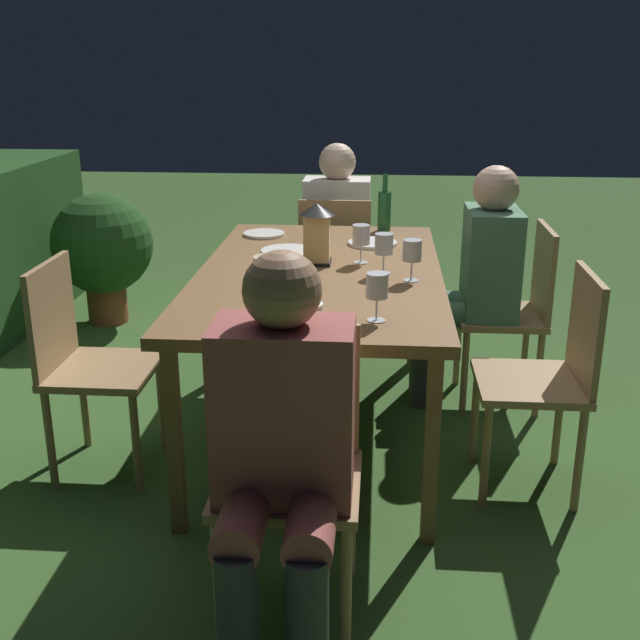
{
  "coord_description": "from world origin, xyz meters",
  "views": [
    {
      "loc": [
        -3.2,
        -0.25,
        1.62
      ],
      "look_at": [
        0.0,
        0.0,
        0.53
      ],
      "focal_mm": 43.94,
      "sensor_mm": 36.0,
      "label": 1
    }
  ],
  "objects_px": {
    "dining_table": "(320,281)",
    "chair_side_left_a": "(549,371)",
    "chair_side_right_a": "(85,358)",
    "plate_a": "(373,243)",
    "lantern_centerpiece": "(317,230)",
    "wine_glass_d": "(412,253)",
    "chair_head_near": "(290,457)",
    "wine_glass_b": "(384,246)",
    "green_bottle_on_table": "(384,210)",
    "potted_plant_by_hedge": "(102,247)",
    "wine_glass_e": "(266,292)",
    "chair_head_far": "(335,263)",
    "person_in_green": "(476,275)",
    "wine_glass_a": "(361,237)",
    "bowl_bread": "(272,262)",
    "wine_glass_c": "(377,288)",
    "plate_b": "(288,251)",
    "bowl_olives": "(303,309)",
    "plate_c": "(264,234)",
    "person_in_cream": "(337,230)",
    "chair_side_left_b": "(516,306)",
    "person_in_rust": "(281,442)"
  },
  "relations": [
    {
      "from": "plate_c",
      "to": "wine_glass_d",
      "type": "bearing_deg",
      "value": -137.73
    },
    {
      "from": "chair_side_left_a",
      "to": "wine_glass_a",
      "type": "bearing_deg",
      "value": 54.45
    },
    {
      "from": "lantern_centerpiece",
      "to": "dining_table",
      "type": "bearing_deg",
      "value": -167.92
    },
    {
      "from": "chair_side_left_b",
      "to": "chair_head_near",
      "type": "bearing_deg",
      "value": 149.71
    },
    {
      "from": "chair_side_left_a",
      "to": "plate_b",
      "type": "xyz_separation_m",
      "value": [
        0.68,
        1.07,
        0.28
      ]
    },
    {
      "from": "chair_head_near",
      "to": "green_bottle_on_table",
      "type": "relative_size",
      "value": 3.0
    },
    {
      "from": "chair_head_near",
      "to": "wine_glass_b",
      "type": "distance_m",
      "value": 1.2
    },
    {
      "from": "chair_head_far",
      "to": "person_in_green",
      "type": "bearing_deg",
      "value": -136.31
    },
    {
      "from": "chair_side_left_b",
      "to": "bowl_bread",
      "type": "height_order",
      "value": "chair_side_left_b"
    },
    {
      "from": "person_in_cream",
      "to": "bowl_bread",
      "type": "bearing_deg",
      "value": 171.29
    },
    {
      "from": "green_bottle_on_table",
      "to": "bowl_bread",
      "type": "bearing_deg",
      "value": 149.32
    },
    {
      "from": "lantern_centerpiece",
      "to": "wine_glass_d",
      "type": "distance_m",
      "value": 0.47
    },
    {
      "from": "chair_side_left_a",
      "to": "wine_glass_a",
      "type": "xyz_separation_m",
      "value": [
        0.52,
        0.73,
        0.39
      ]
    },
    {
      "from": "bowl_olives",
      "to": "potted_plant_by_hedge",
      "type": "relative_size",
      "value": 0.17
    },
    {
      "from": "dining_table",
      "to": "chair_side_left_a",
      "type": "xyz_separation_m",
      "value": [
        -0.4,
        -0.9,
        -0.22
      ]
    },
    {
      "from": "dining_table",
      "to": "chair_side_left_a",
      "type": "bearing_deg",
      "value": -114.04
    },
    {
      "from": "plate_a",
      "to": "potted_plant_by_hedge",
      "type": "distance_m",
      "value": 1.95
    },
    {
      "from": "green_bottle_on_table",
      "to": "wine_glass_c",
      "type": "distance_m",
      "value": 1.46
    },
    {
      "from": "dining_table",
      "to": "chair_head_near",
      "type": "bearing_deg",
      "value": 180.0
    },
    {
      "from": "chair_side_left_b",
      "to": "potted_plant_by_hedge",
      "type": "relative_size",
      "value": 1.06
    },
    {
      "from": "chair_side_left_a",
      "to": "chair_head_near",
      "type": "bearing_deg",
      "value": 129.36
    },
    {
      "from": "chair_head_far",
      "to": "wine_glass_d",
      "type": "height_order",
      "value": "wine_glass_d"
    },
    {
      "from": "chair_side_left_a",
      "to": "wine_glass_c",
      "type": "relative_size",
      "value": 5.15
    },
    {
      "from": "bowl_bread",
      "to": "potted_plant_by_hedge",
      "type": "xyz_separation_m",
      "value": [
        1.43,
        1.26,
        -0.3
      ]
    },
    {
      "from": "bowl_olives",
      "to": "potted_plant_by_hedge",
      "type": "distance_m",
      "value": 2.53
    },
    {
      "from": "green_bottle_on_table",
      "to": "wine_glass_b",
      "type": "height_order",
      "value": "green_bottle_on_table"
    },
    {
      "from": "dining_table",
      "to": "lantern_centerpiece",
      "type": "distance_m",
      "value": 0.22
    },
    {
      "from": "potted_plant_by_hedge",
      "to": "wine_glass_e",
      "type": "bearing_deg",
      "value": -148.08
    },
    {
      "from": "chair_side_left_a",
      "to": "wine_glass_c",
      "type": "bearing_deg",
      "value": 111.35
    },
    {
      "from": "wine_glass_a",
      "to": "wine_glass_c",
      "type": "bearing_deg",
      "value": -174.49
    },
    {
      "from": "green_bottle_on_table",
      "to": "wine_glass_c",
      "type": "bearing_deg",
      "value": 178.98
    },
    {
      "from": "plate_c",
      "to": "wine_glass_e",
      "type": "bearing_deg",
      "value": -171.32
    },
    {
      "from": "dining_table",
      "to": "chair_side_left_b",
      "type": "bearing_deg",
      "value": -65.96
    },
    {
      "from": "wine_glass_a",
      "to": "wine_glass_b",
      "type": "distance_m",
      "value": 0.19
    },
    {
      "from": "chair_head_far",
      "to": "bowl_olives",
      "type": "xyz_separation_m",
      "value": [
        -1.77,
        0.01,
        0.3
      ]
    },
    {
      "from": "wine_glass_d",
      "to": "plate_c",
      "type": "xyz_separation_m",
      "value": [
        0.78,
        0.71,
        -0.11
      ]
    },
    {
      "from": "chair_side_right_a",
      "to": "wine_glass_d",
      "type": "distance_m",
      "value": 1.36
    },
    {
      "from": "plate_a",
      "to": "chair_head_far",
      "type": "bearing_deg",
      "value": 17.94
    },
    {
      "from": "person_in_rust",
      "to": "potted_plant_by_hedge",
      "type": "height_order",
      "value": "person_in_rust"
    },
    {
      "from": "plate_a",
      "to": "plate_c",
      "type": "bearing_deg",
      "value": 73.85
    },
    {
      "from": "person_in_green",
      "to": "lantern_centerpiece",
      "type": "height_order",
      "value": "person_in_green"
    },
    {
      "from": "chair_side_right_a",
      "to": "plate_a",
      "type": "distance_m",
      "value": 1.45
    },
    {
      "from": "plate_b",
      "to": "dining_table",
      "type": "bearing_deg",
      "value": -149.12
    },
    {
      "from": "lantern_centerpiece",
      "to": "wine_glass_c",
      "type": "bearing_deg",
      "value": -160.67
    },
    {
      "from": "chair_head_near",
      "to": "person_in_green",
      "type": "relative_size",
      "value": 0.76
    },
    {
      "from": "person_in_green",
      "to": "chair_side_right_a",
      "type": "relative_size",
      "value": 1.32
    },
    {
      "from": "plate_b",
      "to": "bowl_bread",
      "type": "bearing_deg",
      "value": 172.27
    },
    {
      "from": "chair_head_far",
      "to": "wine_glass_c",
      "type": "distance_m",
      "value": 1.86
    },
    {
      "from": "chair_side_right_a",
      "to": "wine_glass_a",
      "type": "relative_size",
      "value": 5.15
    },
    {
      "from": "bowl_bread",
      "to": "potted_plant_by_hedge",
      "type": "distance_m",
      "value": 1.93
    }
  ]
}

